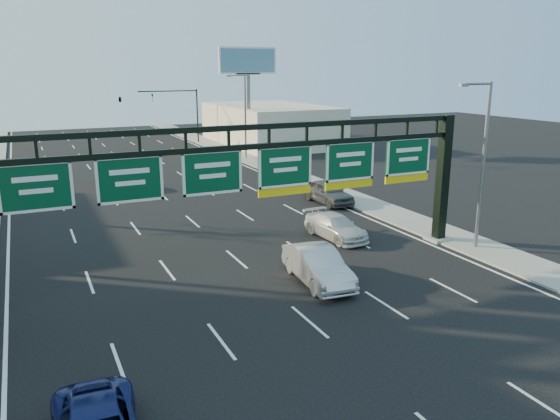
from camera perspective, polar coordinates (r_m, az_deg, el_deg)
ground at (r=20.42m, az=5.81°, el=-13.76°), size 160.00×160.00×0.00m
sidewalk_right at (r=42.82m, az=6.72°, el=1.55°), size 3.00×120.00×0.12m
lane_markings at (r=37.79m, az=-9.99°, el=-0.42°), size 21.60×120.00×0.01m
sign_gantry at (r=25.70m, az=-2.85°, el=3.27°), size 24.60×1.20×7.20m
building_right_distant at (r=71.99m, az=-1.08°, el=8.92°), size 12.00×20.00×5.00m
streetlight_near at (r=30.91m, az=20.35°, el=5.16°), size 2.15×0.22×9.00m
streetlight_far at (r=59.65m, az=-3.77°, el=10.19°), size 2.15×0.22×9.00m
billboard_right at (r=65.05m, az=-3.37°, el=14.08°), size 7.00×0.50×12.00m
traffic_signal_mast at (r=72.02m, az=-13.42°, el=10.93°), size 10.16×0.54×7.00m
car_silver_sedan at (r=25.40m, az=3.97°, el=-5.83°), size 2.17×5.12×1.64m
car_white_wagon at (r=32.07m, az=5.83°, el=-1.74°), size 2.34×4.86×1.36m
car_grey_far at (r=40.28m, az=5.05°, el=1.89°), size 2.10×4.94×1.66m
car_silver_distant at (r=46.57m, az=-17.42°, el=3.01°), size 2.14×5.17×1.66m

